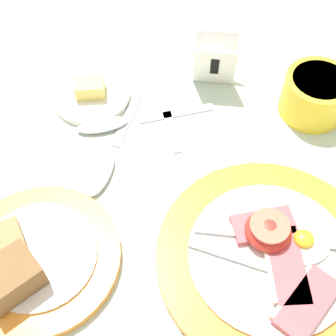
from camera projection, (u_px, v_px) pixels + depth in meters
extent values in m
plane|color=#B7CCB7|center=(164.00, 248.00, 0.54)|extent=(3.00, 3.00, 0.00)
cylinder|color=orange|center=(269.00, 256.00, 0.52)|extent=(0.26, 0.26, 0.01)
cylinder|color=silver|center=(271.00, 253.00, 0.52)|extent=(0.18, 0.18, 0.00)
cube|color=#BC5156|center=(308.00, 304.00, 0.48)|extent=(0.07, 0.09, 0.01)
cube|color=beige|center=(294.00, 294.00, 0.48)|extent=(0.05, 0.07, 0.01)
cube|color=#BC5156|center=(264.00, 225.00, 0.53)|extent=(0.08, 0.06, 0.01)
cube|color=beige|center=(259.00, 213.00, 0.54)|extent=(0.07, 0.03, 0.01)
cube|color=#BC5156|center=(287.00, 265.00, 0.50)|extent=(0.05, 0.10, 0.01)
cube|color=beige|center=(272.00, 266.00, 0.50)|extent=(0.03, 0.08, 0.01)
ellipsoid|color=red|center=(268.00, 231.00, 0.52)|extent=(0.05, 0.05, 0.03)
cylinder|color=#DB664C|center=(270.00, 226.00, 0.51)|extent=(0.04, 0.04, 0.00)
ellipsoid|color=white|center=(298.00, 241.00, 0.52)|extent=(0.07, 0.06, 0.01)
ellipsoid|color=yellow|center=(304.00, 239.00, 0.52)|extent=(0.02, 0.02, 0.01)
cube|color=silver|center=(236.00, 257.00, 0.51)|extent=(0.11, 0.03, 0.00)
cube|color=silver|center=(303.00, 278.00, 0.50)|extent=(0.03, 0.02, 0.00)
cube|color=silver|center=(242.00, 232.00, 0.53)|extent=(0.11, 0.01, 0.00)
cube|color=#9EA0A5|center=(325.00, 241.00, 0.52)|extent=(0.08, 0.02, 0.00)
cylinder|color=orange|center=(39.00, 258.00, 0.52)|extent=(0.18, 0.18, 0.01)
cylinder|color=silver|center=(38.00, 255.00, 0.52)|extent=(0.13, 0.13, 0.00)
cube|color=brown|center=(10.00, 278.00, 0.48)|extent=(0.08, 0.08, 0.04)
cube|color=#9E7A4C|center=(1.00, 252.00, 0.50)|extent=(0.08, 0.08, 0.02)
cylinder|color=yellow|center=(315.00, 95.00, 0.64)|extent=(0.09, 0.09, 0.06)
cylinder|color=white|center=(320.00, 81.00, 0.61)|extent=(0.07, 0.07, 0.01)
cylinder|color=silver|center=(91.00, 96.00, 0.67)|extent=(0.11, 0.11, 0.01)
cube|color=#F4E06B|center=(90.00, 88.00, 0.66)|extent=(0.05, 0.04, 0.02)
cube|color=white|center=(214.00, 67.00, 0.66)|extent=(0.06, 0.02, 0.07)
cube|color=white|center=(215.00, 56.00, 0.67)|extent=(0.06, 0.02, 0.07)
cube|color=black|center=(215.00, 66.00, 0.65)|extent=(0.01, 0.01, 0.04)
cube|color=silver|center=(128.00, 116.00, 0.65)|extent=(0.03, 0.11, 0.01)
ellipsoid|color=silver|center=(100.00, 174.00, 0.59)|extent=(0.04, 0.07, 0.01)
cube|color=silver|center=(176.00, 113.00, 0.65)|extent=(0.10, 0.05, 0.01)
ellipsoid|color=silver|center=(102.00, 125.00, 0.64)|extent=(0.07, 0.05, 0.01)
cube|color=silver|center=(169.00, 122.00, 0.64)|extent=(0.05, 0.11, 0.01)
ellipsoid|color=silver|center=(187.00, 182.00, 0.58)|extent=(0.05, 0.07, 0.01)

